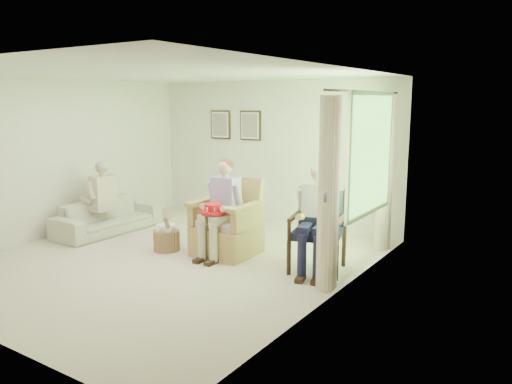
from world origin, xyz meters
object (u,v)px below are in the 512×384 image
person_sofa (100,194)px  red_hat (213,210)px  person_dark (315,210)px  sofa (108,217)px  wood_armchair (321,227)px  wicker_armchair (228,230)px  person_wicker (222,201)px  hatbox (167,236)px

person_sofa → red_hat: (2.47, -0.07, 0.04)m
person_dark → sofa: bearing=167.5°
wood_armchair → person_dark: 0.31m
wicker_armchair → person_wicker: 0.49m
wicker_armchair → red_hat: bearing=-90.2°
wicker_armchair → person_sofa: 2.50m
wicker_armchair → person_wicker: size_ratio=0.80×
wicker_armchair → person_sofa: (-2.46, -0.28, 0.34)m
sofa → hatbox: 1.61m
person_wicker → red_hat: 0.22m
wicker_armchair → hatbox: 0.96m
person_dark → person_sofa: 3.91m
wicker_armchair → person_dark: bearing=-2.3°
sofa → hatbox: bearing=-98.4°
wicker_armchair → person_dark: size_ratio=0.79×
wicker_armchair → sofa: size_ratio=0.59×
wicker_armchair → person_sofa: person_sofa is taller
wood_armchair → sofa: wood_armchair is taller
wood_armchair → red_hat: 1.52m
person_dark → red_hat: bearing=178.2°
person_dark → wood_armchair: bearing=75.9°
red_hat → hatbox: bearing=-177.8°
sofa → person_sofa: size_ratio=1.53×
sofa → person_sofa: (-0.00, -0.14, 0.41)m
sofa → red_hat: red_hat is taller
person_sofa → person_wicker: bearing=94.9°
wicker_armchair → person_sofa: bearing=-174.4°
person_wicker → sofa: bearing=179.1°
hatbox → person_wicker: bearing=15.2°
wood_armchair → person_dark: bearing=-104.1°
wood_armchair → person_sofa: person_sofa is taller
person_wicker → person_sofa: 2.47m
person_dark → wicker_armchair: bearing=164.5°
wood_armchair → wicker_armchair: bearing=171.3°
wicker_armchair → person_wicker: (-0.00, -0.15, 0.46)m
wood_armchair → person_dark: size_ratio=0.74×
wood_armchair → person_wicker: size_ratio=0.75×
person_sofa → hatbox: person_sofa is taller
person_sofa → hatbox: (1.59, -0.10, -0.46)m
person_wicker → hatbox: (-0.87, -0.24, -0.59)m
person_dark → hatbox: (-2.31, -0.35, -0.61)m
wood_armchair → hatbox: wood_armchair is taller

